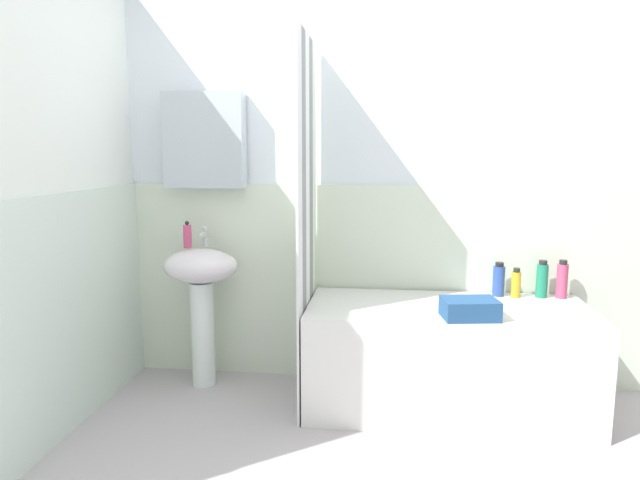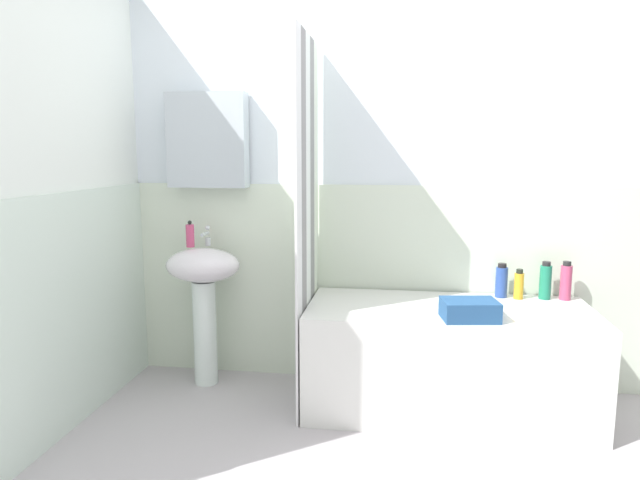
{
  "view_description": "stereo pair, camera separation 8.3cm",
  "coord_description": "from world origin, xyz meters",
  "px_view_note": "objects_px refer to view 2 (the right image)",
  "views": [
    {
      "loc": [
        0.03,
        -2.12,
        1.4
      ],
      "look_at": [
        -0.32,
        0.79,
        0.94
      ],
      "focal_mm": 31.82,
      "sensor_mm": 36.0,
      "label": 1
    },
    {
      "loc": [
        0.11,
        -2.11,
        1.4
      ],
      "look_at": [
        -0.32,
        0.79,
        0.94
      ],
      "focal_mm": 31.82,
      "sensor_mm": 36.0,
      "label": 2
    }
  ],
  "objects_px": {
    "soap_dispenser": "(190,235)",
    "lotion_bottle": "(566,282)",
    "body_wash_bottle": "(545,281)",
    "bathtub": "(447,358)",
    "conditioner_bottle": "(519,285)",
    "sink": "(204,285)",
    "towel_folded": "(470,310)",
    "shampoo_bottle": "(501,281)"
  },
  "relations": [
    {
      "from": "sink",
      "to": "body_wash_bottle",
      "type": "xyz_separation_m",
      "value": [
        1.96,
        0.11,
        0.07
      ]
    },
    {
      "from": "conditioner_bottle",
      "to": "shampoo_bottle",
      "type": "bearing_deg",
      "value": 164.5
    },
    {
      "from": "sink",
      "to": "bathtub",
      "type": "xyz_separation_m",
      "value": [
        1.42,
        -0.14,
        -0.32
      ]
    },
    {
      "from": "soap_dispenser",
      "to": "lotion_bottle",
      "type": "distance_m",
      "value": 2.17
    },
    {
      "from": "lotion_bottle",
      "to": "body_wash_bottle",
      "type": "distance_m",
      "value": 0.11
    },
    {
      "from": "shampoo_bottle",
      "to": "soap_dispenser",
      "type": "bearing_deg",
      "value": -177.55
    },
    {
      "from": "conditioner_bottle",
      "to": "shampoo_bottle",
      "type": "height_order",
      "value": "shampoo_bottle"
    },
    {
      "from": "soap_dispenser",
      "to": "lotion_bottle",
      "type": "xyz_separation_m",
      "value": [
        2.16,
        0.07,
        -0.22
      ]
    },
    {
      "from": "bathtub",
      "to": "conditioner_bottle",
      "type": "xyz_separation_m",
      "value": [
        0.4,
        0.24,
        0.37
      ]
    },
    {
      "from": "lotion_bottle",
      "to": "sink",
      "type": "bearing_deg",
      "value": -176.99
    },
    {
      "from": "soap_dispenser",
      "to": "sink",
      "type": "bearing_deg",
      "value": -24.43
    },
    {
      "from": "lotion_bottle",
      "to": "shampoo_bottle",
      "type": "distance_m",
      "value": 0.35
    },
    {
      "from": "body_wash_bottle",
      "to": "towel_folded",
      "type": "distance_m",
      "value": 0.66
    },
    {
      "from": "shampoo_bottle",
      "to": "sink",
      "type": "bearing_deg",
      "value": -176.1
    },
    {
      "from": "lotion_bottle",
      "to": "towel_folded",
      "type": "distance_m",
      "value": 0.74
    },
    {
      "from": "sink",
      "to": "soap_dispenser",
      "type": "relative_size",
      "value": 5.21
    },
    {
      "from": "bathtub",
      "to": "shampoo_bottle",
      "type": "height_order",
      "value": "shampoo_bottle"
    },
    {
      "from": "body_wash_bottle",
      "to": "conditioner_bottle",
      "type": "distance_m",
      "value": 0.15
    },
    {
      "from": "soap_dispenser",
      "to": "conditioner_bottle",
      "type": "relative_size",
      "value": 0.94
    },
    {
      "from": "soap_dispenser",
      "to": "lotion_bottle",
      "type": "bearing_deg",
      "value": 1.83
    },
    {
      "from": "bathtub",
      "to": "towel_folded",
      "type": "distance_m",
      "value": 0.41
    },
    {
      "from": "body_wash_bottle",
      "to": "shampoo_bottle",
      "type": "distance_m",
      "value": 0.24
    },
    {
      "from": "towel_folded",
      "to": "soap_dispenser",
      "type": "bearing_deg",
      "value": 166.01
    },
    {
      "from": "shampoo_bottle",
      "to": "towel_folded",
      "type": "xyz_separation_m",
      "value": [
        -0.23,
        -0.47,
        -0.04
      ]
    },
    {
      "from": "sink",
      "to": "towel_folded",
      "type": "bearing_deg",
      "value": -13.34
    },
    {
      "from": "soap_dispenser",
      "to": "bathtub",
      "type": "height_order",
      "value": "soap_dispenser"
    },
    {
      "from": "sink",
      "to": "body_wash_bottle",
      "type": "relative_size",
      "value": 3.89
    },
    {
      "from": "towel_folded",
      "to": "bathtub",
      "type": "bearing_deg",
      "value": 110.95
    },
    {
      "from": "shampoo_bottle",
      "to": "towel_folded",
      "type": "bearing_deg",
      "value": -115.47
    },
    {
      "from": "shampoo_bottle",
      "to": "towel_folded",
      "type": "relative_size",
      "value": 0.73
    },
    {
      "from": "lotion_bottle",
      "to": "soap_dispenser",
      "type": "bearing_deg",
      "value": -178.17
    },
    {
      "from": "sink",
      "to": "soap_dispenser",
      "type": "distance_m",
      "value": 0.31
    },
    {
      "from": "lotion_bottle",
      "to": "body_wash_bottle",
      "type": "xyz_separation_m",
      "value": [
        -0.11,
        0.0,
        -0.0
      ]
    },
    {
      "from": "soap_dispenser",
      "to": "body_wash_bottle",
      "type": "xyz_separation_m",
      "value": [
        2.05,
        0.07,
        -0.23
      ]
    },
    {
      "from": "sink",
      "to": "body_wash_bottle",
      "type": "bearing_deg",
      "value": 3.27
    },
    {
      "from": "soap_dispenser",
      "to": "body_wash_bottle",
      "type": "bearing_deg",
      "value": 2.02
    },
    {
      "from": "conditioner_bottle",
      "to": "bathtub",
      "type": "bearing_deg",
      "value": -149.34
    },
    {
      "from": "bathtub",
      "to": "towel_folded",
      "type": "xyz_separation_m",
      "value": [
        0.08,
        -0.21,
        0.34
      ]
    },
    {
      "from": "conditioner_bottle",
      "to": "soap_dispenser",
      "type": "bearing_deg",
      "value": -178.42
    },
    {
      "from": "bathtub",
      "to": "sink",
      "type": "bearing_deg",
      "value": 174.23
    },
    {
      "from": "soap_dispenser",
      "to": "bathtub",
      "type": "distance_m",
      "value": 1.64
    },
    {
      "from": "sink",
      "to": "bathtub",
      "type": "height_order",
      "value": "sink"
    }
  ]
}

